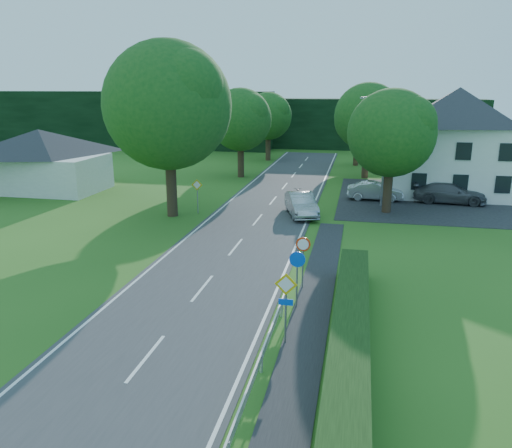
% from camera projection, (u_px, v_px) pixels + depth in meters
% --- Properties ---
extents(road, '(7.00, 80.00, 0.04)m').
position_uv_depth(road, '(244.00, 237.00, 29.55)').
color(road, '#38383B').
rests_on(road, ground).
extents(parking_pad, '(14.00, 16.00, 0.04)m').
position_uv_depth(parking_pad, '(429.00, 199.00, 39.43)').
color(parking_pad, '#252528').
rests_on(parking_pad, ground).
extents(line_edge_left, '(0.12, 80.00, 0.01)m').
position_uv_depth(line_edge_left, '(192.00, 233.00, 30.19)').
color(line_edge_left, white).
rests_on(line_edge_left, road).
extents(line_edge_right, '(0.12, 80.00, 0.01)m').
position_uv_depth(line_edge_right, '(298.00, 240.00, 28.90)').
color(line_edge_right, white).
rests_on(line_edge_right, road).
extents(line_centre, '(0.12, 80.00, 0.01)m').
position_uv_depth(line_centre, '(244.00, 237.00, 29.54)').
color(line_centre, white).
rests_on(line_centre, road).
extents(tree_main, '(9.40, 9.40, 11.64)m').
position_uv_depth(tree_main, '(169.00, 131.00, 32.97)').
color(tree_main, '#174E18').
rests_on(tree_main, ground).
extents(tree_left_far, '(7.00, 7.00, 8.58)m').
position_uv_depth(tree_left_far, '(241.00, 133.00, 48.28)').
color(tree_left_far, '#174E18').
rests_on(tree_left_far, ground).
extents(tree_right_far, '(7.40, 7.40, 9.09)m').
position_uv_depth(tree_right_far, '(367.00, 131.00, 47.71)').
color(tree_right_far, '#174E18').
rests_on(tree_right_far, ground).
extents(tree_left_back, '(6.60, 6.60, 8.07)m').
position_uv_depth(tree_left_back, '(268.00, 127.00, 59.57)').
color(tree_left_back, '#174E18').
rests_on(tree_left_back, ground).
extents(tree_right_back, '(6.20, 6.20, 7.56)m').
position_uv_depth(tree_right_back, '(357.00, 132.00, 55.66)').
color(tree_right_back, '#174E18').
rests_on(tree_right_back, ground).
extents(tree_right_mid, '(7.00, 7.00, 8.58)m').
position_uv_depth(tree_right_mid, '(390.00, 152.00, 34.27)').
color(tree_right_mid, '#174E18').
rests_on(tree_right_mid, ground).
extents(treeline_left, '(44.00, 6.00, 8.00)m').
position_uv_depth(treeline_left, '(124.00, 119.00, 73.67)').
color(treeline_left, black).
rests_on(treeline_left, ground).
extents(treeline_right, '(30.00, 5.00, 7.00)m').
position_uv_depth(treeline_right, '(373.00, 124.00, 70.44)').
color(treeline_right, black).
rests_on(treeline_right, ground).
extents(bungalow_left, '(11.00, 6.50, 5.20)m').
position_uv_depth(bungalow_left, '(41.00, 159.00, 42.24)').
color(bungalow_left, silver).
rests_on(bungalow_left, ground).
extents(house_white, '(10.60, 8.40, 8.60)m').
position_uv_depth(house_white, '(455.00, 140.00, 40.70)').
color(house_white, white).
rests_on(house_white, ground).
extents(streetlight, '(2.03, 0.18, 8.00)m').
position_uv_depth(streetlight, '(383.00, 146.00, 36.20)').
color(streetlight, gray).
rests_on(streetlight, ground).
extents(sign_priority_right, '(0.78, 0.09, 2.59)m').
position_uv_depth(sign_priority_right, '(286.00, 295.00, 16.88)').
color(sign_priority_right, gray).
rests_on(sign_priority_right, ground).
extents(sign_roundabout, '(0.64, 0.08, 2.37)m').
position_uv_depth(sign_roundabout, '(297.00, 268.00, 19.75)').
color(sign_roundabout, gray).
rests_on(sign_roundabout, ground).
extents(sign_speed_limit, '(0.64, 0.11, 2.37)m').
position_uv_depth(sign_speed_limit, '(303.00, 250.00, 21.60)').
color(sign_speed_limit, gray).
rests_on(sign_speed_limit, ground).
extents(sign_priority_left, '(0.78, 0.09, 2.44)m').
position_uv_depth(sign_priority_left, '(197.00, 189.00, 34.69)').
color(sign_priority_left, gray).
rests_on(sign_priority_left, ground).
extents(moving_car, '(3.00, 5.02, 1.56)m').
position_uv_depth(moving_car, '(301.00, 204.00, 34.28)').
color(moving_car, '#A7A8AB').
rests_on(moving_car, road).
extents(motorcycle, '(0.77, 1.82, 0.93)m').
position_uv_depth(motorcycle, '(298.00, 193.00, 39.54)').
color(motorcycle, black).
rests_on(motorcycle, road).
extents(parked_car_silver_a, '(4.32, 1.54, 1.42)m').
position_uv_depth(parked_car_silver_a, '(375.00, 191.00, 39.01)').
color(parked_car_silver_a, '#BCBBC1').
rests_on(parked_car_silver_a, parking_pad).
extents(parked_car_grey, '(5.49, 2.54, 1.55)m').
position_uv_depth(parked_car_grey, '(449.00, 193.00, 38.02)').
color(parked_car_grey, '#57575D').
rests_on(parked_car_grey, parking_pad).
extents(parked_car_silver_b, '(5.20, 3.05, 1.36)m').
position_uv_depth(parked_car_silver_b, '(453.00, 192.00, 38.93)').
color(parked_car_silver_b, silver).
rests_on(parked_car_silver_b, parking_pad).
extents(parasol, '(2.25, 2.28, 1.89)m').
position_uv_depth(parasol, '(435.00, 187.00, 39.51)').
color(parasol, red).
rests_on(parasol, parking_pad).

